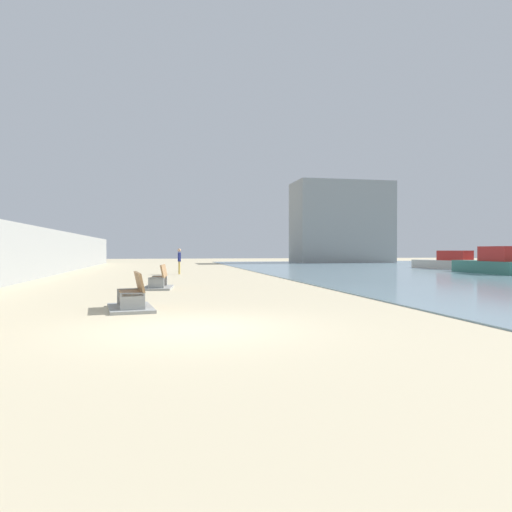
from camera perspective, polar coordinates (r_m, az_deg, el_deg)
ground_plane at (r=27.40m, az=-10.30°, el=-2.56°), size 120.00×120.00×0.00m
seawall at (r=28.21m, az=-25.72°, el=0.37°), size 0.80×64.00×2.85m
bench_near at (r=12.76m, az=-14.95°, el=-5.27°), size 1.37×2.23×0.98m
bench_far at (r=19.36m, az=-11.77°, el=-3.23°), size 1.30×2.20×0.98m
person_walking at (r=30.62m, az=-9.34°, el=-0.39°), size 0.22×0.53×1.67m
boat_mid_bay at (r=34.29m, az=26.77°, el=-0.83°), size 1.96×6.34×1.77m
boat_far_right at (r=41.05m, az=22.36°, el=-0.70°), size 2.68×6.54×1.49m
harbor_building at (r=59.73m, az=10.37°, el=4.02°), size 12.00×6.00×10.04m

